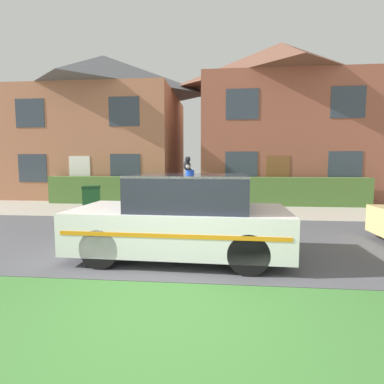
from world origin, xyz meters
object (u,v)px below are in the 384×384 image
Objects in this scene: police_car at (183,218)px; cat at (187,164)px; house_left at (105,125)px; house_right at (279,119)px; wheelie_bin at (92,200)px.

cat reaches higher than police_car.
house_left is 1.03× the size of house_right.
cat is 12.98m from house_left.
wheelie_bin is at bearing -137.86° from house_right.
house_right is (9.64, -0.18, 0.13)m from house_left.
house_right is (3.67, 11.14, 2.33)m from cat.
house_right is (3.77, 11.03, 3.32)m from police_car.
house_left is at bearing 89.39° from wheelie_bin.
cat is at bearing -108.25° from house_right.
house_right reaches higher than police_car.
house_right reaches higher than house_left.
house_left is at bearing -60.62° from police_car.
house_left is 9.64m from house_right.
cat is 11.96m from house_right.
house_left reaches higher than police_car.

